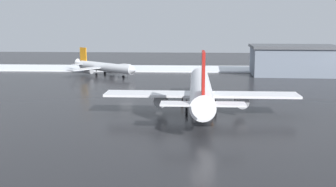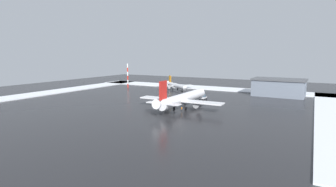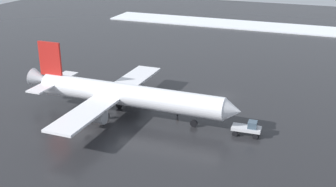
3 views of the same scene
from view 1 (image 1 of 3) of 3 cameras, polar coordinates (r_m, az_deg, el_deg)
name	(u,v)px [view 1 (image 1 of 3)]	position (r m, az deg, el deg)	size (l,w,h in m)	color
ground_plane	(126,97)	(90.61, -5.68, -0.43)	(240.00, 240.00, 0.00)	#232326
snow_bank_far	(149,69)	(139.66, -2.55, 3.40)	(152.00, 16.00, 0.43)	white
airplane_distant_tail	(201,90)	(75.03, 4.48, 0.47)	(33.25, 40.23, 11.98)	white
airplane_parked_starboard	(104,67)	(124.68, -8.67, 3.59)	(21.96, 19.78, 7.81)	silver
pushback_tug	(198,86)	(97.02, 4.10, 1.07)	(2.46, 4.68, 2.50)	silver
ground_crew_by_nose_gear	(212,112)	(71.08, 6.03, -2.55)	(0.36, 0.36, 1.71)	black
ground_crew_mid_apron	(182,97)	(84.10, 1.95, -0.53)	(0.36, 0.36, 1.71)	black
cargo_hangar	(293,60)	(129.82, 16.61, 4.36)	(25.49, 15.82, 8.80)	slate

